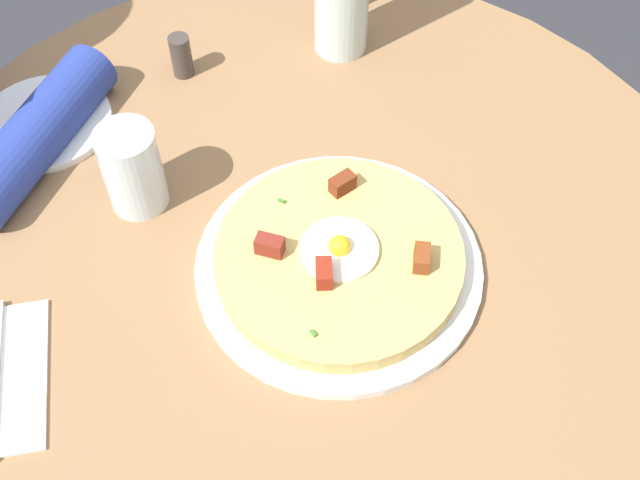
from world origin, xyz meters
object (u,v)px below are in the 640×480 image
object	(u,v)px
bread_plate	(45,122)
water_glass	(132,169)
pepper_shaker	(181,56)
breakfast_pizza	(339,257)
pizza_plate	(339,266)
dining_table	(304,309)

from	to	relation	value
bread_plate	water_glass	bearing A→B (deg)	32.47
pepper_shaker	water_glass	bearing A→B (deg)	-23.38
bread_plate	breakfast_pizza	bearing A→B (deg)	43.19
pizza_plate	breakfast_pizza	xyz separation A→B (m)	(-0.00, 0.00, 0.02)
dining_table	pizza_plate	distance (m)	0.19
pepper_shaker	dining_table	bearing A→B (deg)	15.33
dining_table	water_glass	xyz separation A→B (m)	(-0.10, -0.17, 0.22)
pizza_plate	pepper_shaker	world-z (taller)	pepper_shaker
breakfast_pizza	bread_plate	world-z (taller)	breakfast_pizza
breakfast_pizza	water_glass	xyz separation A→B (m)	(-0.16, -0.20, 0.03)
pizza_plate	dining_table	bearing A→B (deg)	-157.23
dining_table	water_glass	distance (m)	0.30
breakfast_pizza	water_glass	bearing A→B (deg)	-129.06
pizza_plate	water_glass	bearing A→B (deg)	-129.10
pizza_plate	breakfast_pizza	bearing A→B (deg)	169.59
dining_table	pepper_shaker	xyz separation A→B (m)	(-0.30, -0.08, 0.20)
bread_plate	pepper_shaker	distance (m)	0.19
pepper_shaker	breakfast_pizza	bearing A→B (deg)	16.63
breakfast_pizza	water_glass	world-z (taller)	water_glass
breakfast_pizza	water_glass	distance (m)	0.25
dining_table	breakfast_pizza	bearing A→B (deg)	22.87
dining_table	pizza_plate	world-z (taller)	pizza_plate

